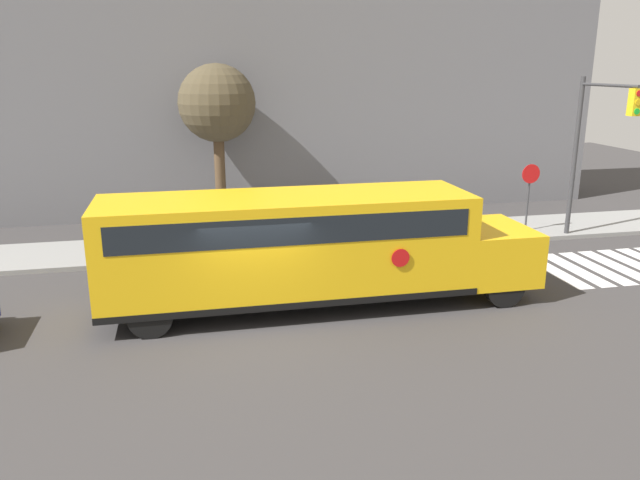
{
  "coord_description": "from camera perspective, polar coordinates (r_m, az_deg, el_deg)",
  "views": [
    {
      "loc": [
        -1.44,
        -13.68,
        5.91
      ],
      "look_at": [
        1.85,
        1.35,
        1.57
      ],
      "focal_mm": 35.0,
      "sensor_mm": 36.0,
      "label": 1
    }
  ],
  "objects": [
    {
      "name": "building_backdrop",
      "position": [
        26.72,
        -9.56,
        14.83
      ],
      "size": [
        32.0,
        4.0,
        11.16
      ],
      "color": "slate",
      "rests_on": "ground"
    },
    {
      "name": "sidewalk_strip",
      "position": [
        21.05,
        -7.93,
        -0.51
      ],
      "size": [
        44.0,
        3.0,
        0.15
      ],
      "color": "gray",
      "rests_on": "ground"
    },
    {
      "name": "crosswalk_stripes",
      "position": [
        21.21,
        26.21,
        -2.1
      ],
      "size": [
        5.4,
        3.2,
        0.01
      ],
      "color": "white",
      "rests_on": "ground"
    },
    {
      "name": "school_bus",
      "position": [
        15.39,
        -1.34,
        -0.3
      ],
      "size": [
        10.88,
        2.57,
        2.86
      ],
      "color": "yellow",
      "rests_on": "ground"
    },
    {
      "name": "stop_sign",
      "position": [
        23.3,
        18.59,
        4.47
      ],
      "size": [
        0.68,
        0.1,
        2.56
      ],
      "color": "#38383A",
      "rests_on": "ground"
    },
    {
      "name": "ground_plane",
      "position": [
        14.97,
        -5.87,
        -7.6
      ],
      "size": [
        60.0,
        60.0,
        0.0
      ],
      "primitive_type": "plane",
      "color": "#3A3838"
    },
    {
      "name": "tree_near_sidewalk",
      "position": [
        23.46,
        -9.39,
        12.09
      ],
      "size": [
        2.82,
        2.82,
        5.98
      ],
      "color": "brown",
      "rests_on": "ground"
    },
    {
      "name": "traffic_light",
      "position": [
        22.48,
        23.72,
        8.63
      ],
      "size": [
        0.28,
        2.84,
        5.54
      ],
      "color": "#38383A",
      "rests_on": "ground"
    }
  ]
}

